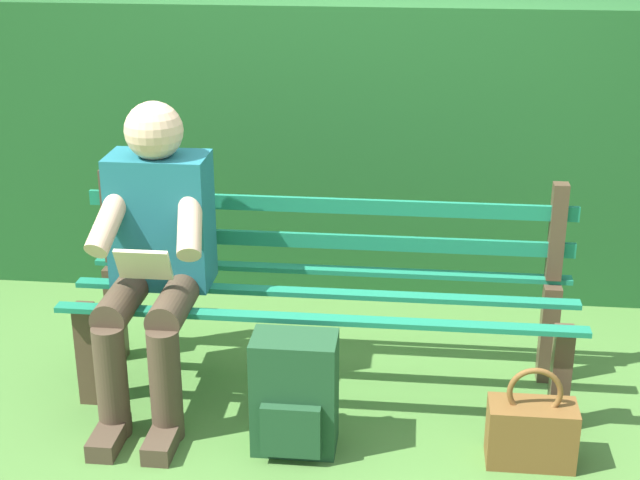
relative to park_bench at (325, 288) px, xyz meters
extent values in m
plane|color=#477533|center=(0.00, 0.07, -0.42)|extent=(60.00, 60.00, 0.00)
cube|color=#4C3828|center=(-0.90, 0.25, -0.21)|extent=(0.07, 0.07, 0.42)
cube|color=#4C3828|center=(0.90, 0.25, -0.21)|extent=(0.07, 0.07, 0.42)
cube|color=#4C3828|center=(-0.90, -0.11, -0.21)|extent=(0.07, 0.07, 0.42)
cube|color=#4C3828|center=(0.90, -0.11, -0.21)|extent=(0.07, 0.07, 0.42)
cube|color=#197251|center=(0.00, -0.16, 0.01)|extent=(1.96, 0.06, 0.02)
cube|color=#197251|center=(0.00, 0.07, 0.01)|extent=(1.96, 0.06, 0.02)
cube|color=#197251|center=(0.00, 0.30, 0.01)|extent=(1.96, 0.06, 0.02)
cube|color=#4C3828|center=(-0.90, -0.15, 0.22)|extent=(0.06, 0.06, 0.40)
cube|color=#4C3828|center=(0.90, -0.15, 0.22)|extent=(0.06, 0.06, 0.40)
cube|color=#197251|center=(0.00, -0.15, 0.14)|extent=(1.96, 0.02, 0.06)
cube|color=#197251|center=(0.00, -0.15, 0.29)|extent=(1.96, 0.02, 0.06)
cube|color=#1E6672|center=(0.63, 0.05, 0.28)|extent=(0.38, 0.22, 0.52)
sphere|color=#D8AD8C|center=(0.63, 0.07, 0.64)|extent=(0.22, 0.22, 0.22)
cylinder|color=#473828|center=(0.53, 0.26, 0.04)|extent=(0.13, 0.42, 0.13)
cylinder|color=#473828|center=(0.73, 0.26, 0.04)|extent=(0.13, 0.42, 0.13)
cylinder|color=#473828|center=(0.53, 0.47, -0.20)|extent=(0.12, 0.12, 0.44)
cylinder|color=#473828|center=(0.73, 0.47, -0.20)|extent=(0.12, 0.12, 0.44)
cube|color=#473828|center=(0.53, 0.55, -0.38)|extent=(0.10, 0.24, 0.07)
cube|color=#473828|center=(0.73, 0.55, -0.38)|extent=(0.10, 0.24, 0.07)
cylinder|color=#D8AD8C|center=(0.48, 0.19, 0.34)|extent=(0.14, 0.32, 0.26)
cylinder|color=#D8AD8C|center=(0.78, 0.19, 0.34)|extent=(0.14, 0.32, 0.26)
cube|color=beige|center=(0.63, 0.31, 0.20)|extent=(0.20, 0.07, 0.13)
cube|color=#1E5123|center=(0.37, -1.17, 0.28)|extent=(6.33, 0.65, 1.40)
cube|color=#1E4728|center=(0.06, 0.48, -0.20)|extent=(0.30, 0.19, 0.44)
cube|color=#1E4728|center=(0.06, 0.60, -0.29)|extent=(0.21, 0.04, 0.19)
cylinder|color=#1E4728|center=(-0.03, 0.37, -0.18)|extent=(0.04, 0.04, 0.26)
cylinder|color=#1E4728|center=(0.15, 0.37, -0.18)|extent=(0.04, 0.04, 0.26)
cube|color=brown|center=(-0.78, 0.49, -0.30)|extent=(0.31, 0.16, 0.23)
torus|color=brown|center=(-0.78, 0.49, -0.14)|extent=(0.19, 0.02, 0.19)
camera|label=1|loc=(-0.34, 3.36, 1.51)|focal=52.63mm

